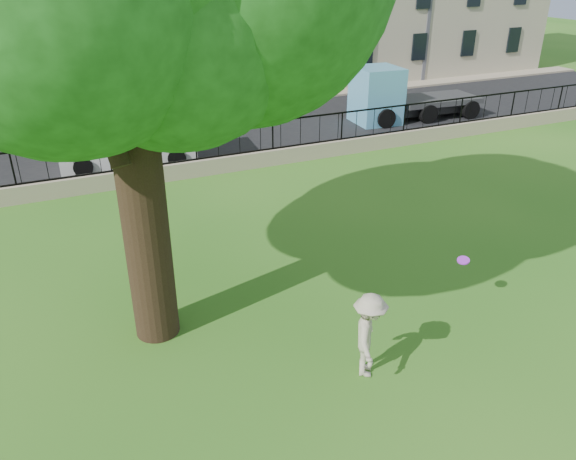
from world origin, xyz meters
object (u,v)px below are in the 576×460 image
white_van (127,137)px  blue_truck (415,92)px  frisbee (463,260)px  man (369,335)px

white_van → blue_truck: bearing=11.0°
frisbee → white_van: 14.16m
man → frisbee: man is taller
frisbee → white_van: white_van is taller
frisbee → blue_truck: (9.21, 14.33, -0.01)m
man → white_van: size_ratio=0.35×
white_van → man: bearing=-75.7°
man → blue_truck: (12.15, 15.25, 0.44)m
frisbee → blue_truck: size_ratio=0.04×
man → blue_truck: size_ratio=0.28×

